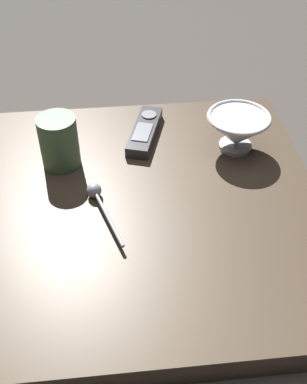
% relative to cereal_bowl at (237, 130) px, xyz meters
% --- Properties ---
extents(ground_plane, '(6.00, 6.00, 0.00)m').
position_rel_cereal_bowl_xyz_m(ground_plane, '(0.14, -0.20, -0.09)').
color(ground_plane, '#47423D').
extents(table, '(0.62, 0.64, 0.05)m').
position_rel_cereal_bowl_xyz_m(table, '(0.14, -0.20, -0.07)').
color(table, '#4C3D2D').
rests_on(table, ground).
extents(cereal_bowl, '(0.12, 0.12, 0.08)m').
position_rel_cereal_bowl_xyz_m(cereal_bowl, '(0.00, 0.00, 0.00)').
color(cereal_bowl, silver).
rests_on(cereal_bowl, table).
extents(coffee_mug, '(0.07, 0.07, 0.10)m').
position_rel_cereal_bowl_xyz_m(coffee_mug, '(0.02, -0.34, 0.01)').
color(coffee_mug, '#4C724C').
rests_on(coffee_mug, table).
extents(teaspoon, '(0.15, 0.06, 0.03)m').
position_rel_cereal_bowl_xyz_m(teaspoon, '(0.13, -0.27, -0.03)').
color(teaspoon, '#A3A5B2').
rests_on(teaspoon, table).
extents(tv_remote_near, '(0.16, 0.09, 0.03)m').
position_rel_cereal_bowl_xyz_m(tv_remote_near, '(-0.06, -0.17, -0.03)').
color(tv_remote_near, '#38383D').
rests_on(tv_remote_near, table).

